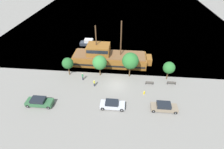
% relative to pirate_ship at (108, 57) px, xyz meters
% --- Properties ---
extents(ground_plane, '(160.00, 160.00, 0.00)m').
position_rel_pirate_ship_xyz_m(ground_plane, '(2.71, -8.33, -1.80)').
color(ground_plane, gray).
extents(water_surface, '(80.00, 80.00, 0.00)m').
position_rel_pirate_ship_xyz_m(water_surface, '(2.71, 35.67, -1.80)').
color(water_surface, slate).
rests_on(water_surface, ground).
extents(pirate_ship, '(19.16, 5.24, 10.97)m').
position_rel_pirate_ship_xyz_m(pirate_ship, '(0.00, 0.00, 0.00)').
color(pirate_ship, brown).
rests_on(pirate_ship, water_surface).
extents(moored_boat_dockside, '(6.12, 2.04, 1.86)m').
position_rel_pirate_ship_xyz_m(moored_boat_dockside, '(-6.57, 9.83, -1.12)').
color(moored_boat_dockside, '#2D333D').
rests_on(moored_boat_dockside, water_surface).
extents(parked_car_curb_front, '(4.43, 1.83, 1.48)m').
position_rel_pirate_ship_xyz_m(parked_car_curb_front, '(2.39, -14.91, -1.05)').
color(parked_car_curb_front, '#B7BCC6').
rests_on(parked_car_curb_front, ground_plane).
extents(parked_car_curb_mid, '(4.69, 1.88, 1.49)m').
position_rel_pirate_ship_xyz_m(parked_car_curb_mid, '(11.58, -14.59, -1.07)').
color(parked_car_curb_mid, '#7F705B').
rests_on(parked_car_curb_mid, ground_plane).
extents(parked_car_curb_rear, '(4.85, 1.98, 1.53)m').
position_rel_pirate_ship_xyz_m(parked_car_curb_rear, '(-11.05, -15.47, -1.04)').
color(parked_car_curb_rear, '#2D5B38').
rests_on(parked_car_curb_rear, ground_plane).
extents(fire_hydrant, '(0.42, 0.25, 0.76)m').
position_rel_pirate_ship_xyz_m(fire_hydrant, '(8.34, -10.74, -1.39)').
color(fire_hydrant, yellow).
rests_on(fire_hydrant, ground_plane).
extents(bench_promenade_east, '(1.77, 0.45, 0.85)m').
position_rel_pirate_ship_xyz_m(bench_promenade_east, '(14.33, -7.09, -1.36)').
color(bench_promenade_east, '#4C4742').
rests_on(bench_promenade_east, ground_plane).
extents(bench_promenade_west, '(1.62, 0.45, 0.85)m').
position_rel_pirate_ship_xyz_m(bench_promenade_west, '(9.64, -7.51, -1.37)').
color(bench_promenade_west, '#4C4742').
rests_on(bench_promenade_west, ground_plane).
extents(pedestrian_walking_near, '(0.32, 0.32, 1.81)m').
position_rel_pirate_ship_xyz_m(pedestrian_walking_near, '(-4.83, -7.27, -0.87)').
color(pedestrian_walking_near, '#232838').
rests_on(pedestrian_walking_near, ground_plane).
extents(pedestrian_walking_far, '(0.32, 0.32, 1.59)m').
position_rel_pirate_ship_xyz_m(pedestrian_walking_far, '(-1.93, -9.14, -1.00)').
color(pedestrian_walking_far, '#232838').
rests_on(pedestrian_walking_far, ground_plane).
extents(tree_row_east, '(2.49, 2.49, 4.29)m').
position_rel_pirate_ship_xyz_m(tree_row_east, '(-8.36, -5.56, 1.23)').
color(tree_row_east, brown).
rests_on(tree_row_east, ground_plane).
extents(tree_row_mideast, '(3.17, 3.17, 4.96)m').
position_rel_pirate_ship_xyz_m(tree_row_mideast, '(-1.31, -5.12, 1.57)').
color(tree_row_mideast, brown).
rests_on(tree_row_mideast, ground_plane).
extents(tree_row_midwest, '(3.58, 3.58, 5.88)m').
position_rel_pirate_ship_xyz_m(tree_row_midwest, '(5.35, -4.97, 2.28)').
color(tree_row_midwest, brown).
rests_on(tree_row_midwest, ground_plane).
extents(tree_row_west, '(2.56, 2.56, 4.27)m').
position_rel_pirate_ship_xyz_m(tree_row_west, '(13.63, -5.21, 1.18)').
color(tree_row_west, brown).
rests_on(tree_row_west, ground_plane).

